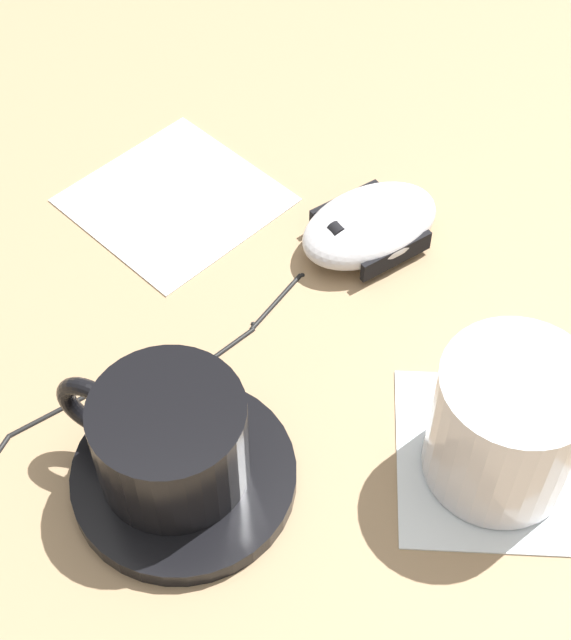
{
  "coord_description": "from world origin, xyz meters",
  "views": [
    {
      "loc": [
        -0.39,
        0.03,
        0.49
      ],
      "look_at": [
        -0.02,
        -0.0,
        0.03
      ],
      "focal_mm": 55.0,
      "sensor_mm": 36.0,
      "label": 1
    }
  ],
  "objects": [
    {
      "name": "coffee_cup",
      "position": [
        -0.11,
        0.07,
        0.04
      ],
      "size": [
        0.08,
        0.1,
        0.06
      ],
      "color": "black",
      "rests_on": "saucer"
    },
    {
      "name": "computer_mouse",
      "position": [
        0.06,
        -0.07,
        0.02
      ],
      "size": [
        0.1,
        0.12,
        0.03
      ],
      "color": "silver",
      "rests_on": "ground"
    },
    {
      "name": "drinking_glass",
      "position": [
        -0.12,
        -0.11,
        0.04
      ],
      "size": [
        0.08,
        0.08,
        0.08
      ],
      "primitive_type": "cylinder",
      "color": "silver",
      "rests_on": "napkin_under_glass"
    },
    {
      "name": "napkin_under_glass",
      "position": [
        -0.11,
        -0.12,
        0.0
      ],
      "size": [
        0.13,
        0.13,
        0.0
      ],
      "primitive_type": "cube",
      "rotation": [
        0.0,
        0.0,
        -0.14
      ],
      "color": "white",
      "rests_on": "ground"
    },
    {
      "name": "saucer",
      "position": [
        -0.11,
        0.06,
        0.01
      ],
      "size": [
        0.13,
        0.13,
        0.01
      ],
      "primitive_type": "cylinder",
      "color": "black",
      "rests_on": "ground"
    },
    {
      "name": "mouse_cable",
      "position": [
        -0.06,
        0.11,
        0.0
      ],
      "size": [
        0.21,
        0.24,
        0.0
      ],
      "color": "black",
      "rests_on": "ground"
    },
    {
      "name": "ground_plane",
      "position": [
        0.0,
        0.0,
        0.0
      ],
      "size": [
        3.0,
        3.0,
        0.0
      ],
      "primitive_type": "plane",
      "color": "#9E7F5B"
    },
    {
      "name": "napkin_spare",
      "position": [
        0.12,
        0.06,
        0.0
      ],
      "size": [
        0.18,
        0.18,
        0.0
      ],
      "primitive_type": "cube",
      "rotation": [
        0.0,
        0.0,
        0.7
      ],
      "color": "white",
      "rests_on": "ground"
    }
  ]
}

